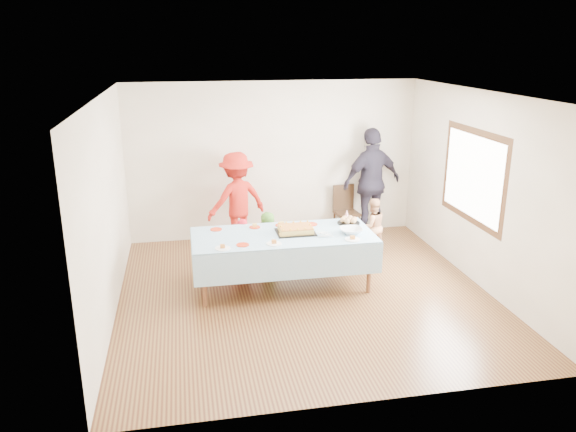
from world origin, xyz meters
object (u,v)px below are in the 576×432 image
Objects in this scene: party_table at (283,238)px; adult_left at (237,200)px; birthday_cake at (296,230)px; dining_chair at (345,207)px.

party_table is 1.56× the size of adult_left.
birthday_cake is 2.38m from dining_chair.
birthday_cake reaches higher than party_table.
birthday_cake is 0.60× the size of dining_chair.
dining_chair is (1.49, 2.00, -0.23)m from party_table.
adult_left is at bearing 109.89° from birthday_cake.
dining_chair reaches higher than party_table.
dining_chair reaches higher than birthday_cake.
dining_chair is 0.56× the size of adult_left.
dining_chair is (1.30, 1.96, -0.33)m from birthday_cake.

